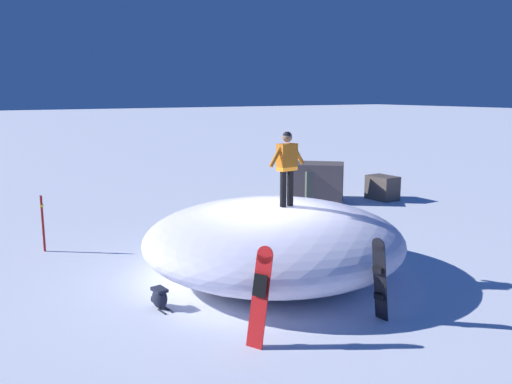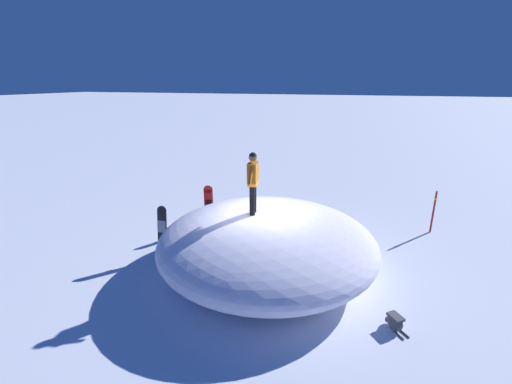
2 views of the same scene
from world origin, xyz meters
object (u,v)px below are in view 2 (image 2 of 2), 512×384
(snowboard_secondary_upright, at_px, (162,232))
(backpack_far, at_px, (278,221))
(snowboarder_standing, at_px, (253,178))
(snowboard_primary_upright, at_px, (209,206))
(backpack_near, at_px, (395,322))
(trail_marker_pole, at_px, (434,211))

(snowboard_secondary_upright, height_order, backpack_far, snowboard_secondary_upright)
(snowboarder_standing, relative_size, snowboard_primary_upright, 0.99)
(snowboard_primary_upright, distance_m, backpack_far, 2.48)
(snowboard_primary_upright, distance_m, backpack_near, 6.80)
(snowboard_secondary_upright, distance_m, backpack_far, 4.13)
(backpack_near, relative_size, trail_marker_pole, 0.38)
(backpack_near, bearing_deg, snowboard_secondary_upright, 79.42)
(backpack_near, height_order, backpack_far, backpack_far)
(snowboard_primary_upright, bearing_deg, trail_marker_pole, -74.32)
(snowboarder_standing, height_order, snowboard_secondary_upright, snowboarder_standing)
(snowboard_primary_upright, distance_m, snowboard_secondary_upright, 2.29)
(snowboarder_standing, distance_m, backpack_far, 3.81)
(snowboarder_standing, distance_m, snowboard_secondary_upright, 3.22)
(backpack_near, distance_m, trail_marker_pole, 5.68)
(snowboard_primary_upright, xyz_separation_m, trail_marker_pole, (2.04, -7.27, -0.06))
(backpack_far, height_order, trail_marker_pole, trail_marker_pole)
(backpack_near, xyz_separation_m, backpack_far, (4.30, 3.60, 0.04))
(backpack_near, relative_size, backpack_far, 0.92)
(backpack_far, bearing_deg, trail_marker_pole, -76.94)
(snowboard_secondary_upright, distance_m, backpack_near, 6.36)
(snowboard_secondary_upright, height_order, backpack_near, snowboard_secondary_upright)
(backpack_far, distance_m, trail_marker_pole, 5.20)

